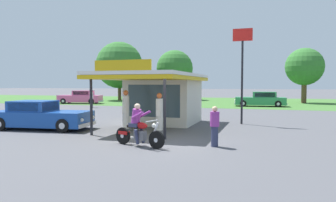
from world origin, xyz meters
TOP-DOWN VIEW (x-y plane):
  - ground_plane at (0.00, 0.00)m, footprint 300.00×300.00m
  - grass_verge_strip at (0.00, 30.00)m, footprint 120.00×24.00m
  - service_station_kiosk at (-1.58, 5.40)m, footprint 4.37×7.76m
  - gas_pump_nearside at (-2.46, 2.39)m, footprint 0.44×0.44m
  - gas_pump_offside at (-0.70, 2.39)m, footprint 0.44×0.44m
  - motorcycle_with_rider at (-0.31, -1.07)m, footprint 2.18×0.90m
  - featured_classic_sedan at (-6.84, 1.51)m, footprint 5.30×2.52m
  - parked_car_back_row_far_right at (3.60, 22.14)m, footprint 5.32×2.29m
  - parked_car_second_row_spare at (-17.01, 20.52)m, footprint 5.45×2.78m
  - parked_car_back_row_right at (-8.15, 20.84)m, footprint 5.60×3.02m
  - bystander_admiring_sedan at (-3.39, 13.85)m, footprint 0.34×0.34m
  - bystander_chatting_near_pumps at (-12.33, 15.29)m, footprint 0.38×0.38m
  - bystander_leaning_by_kiosk at (-3.90, 16.27)m, footprint 0.34×0.34m
  - bystander_strolling_foreground at (2.38, -0.28)m, footprint 0.34×0.34m
  - tree_oak_left at (-9.18, 33.02)m, footprint 5.45×5.45m
  - tree_oak_far_left at (8.52, 29.80)m, footprint 4.56×4.56m
  - tree_oak_distant_spare at (-15.95, 28.94)m, footprint 6.67×6.67m
  - roadside_pole_sign at (2.81, 6.68)m, footprint 1.10×0.12m

SIDE VIEW (x-z plane):
  - ground_plane at x=0.00m, z-range 0.00..0.00m
  - grass_verge_strip at x=0.00m, z-range 0.00..0.01m
  - motorcycle_with_rider at x=-0.31m, z-range -0.14..1.44m
  - featured_classic_sedan at x=-6.84m, z-range -0.06..1.38m
  - parked_car_back_row_right at x=-8.15m, z-range -0.06..1.45m
  - parked_car_back_row_far_right at x=3.60m, z-range -0.06..1.46m
  - parked_car_second_row_spare at x=-17.01m, z-range -0.06..1.50m
  - bystander_strolling_foreground at x=2.38m, z-range 0.03..1.51m
  - gas_pump_offside at x=-0.70m, z-range -0.08..1.79m
  - bystander_admiring_sedan at x=-3.39m, z-range 0.05..1.78m
  - gas_pump_nearside at x=-2.46m, z-range -0.08..1.91m
  - bystander_leaning_by_kiosk at x=-3.90m, z-range 0.05..1.78m
  - bystander_chatting_near_pumps at x=-12.33m, z-range 0.07..1.80m
  - service_station_kiosk at x=-1.58m, z-range 0.02..3.31m
  - roadside_pole_sign at x=2.81m, z-range 0.94..6.39m
  - tree_oak_far_left at x=8.52m, z-range 1.05..7.79m
  - tree_oak_left at x=-9.18m, z-range 0.87..8.28m
  - tree_oak_distant_spare at x=-15.95m, z-range 0.76..9.14m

